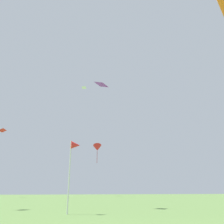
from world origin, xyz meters
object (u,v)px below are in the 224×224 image
object	(u,v)px
distant_kite_red_overhead_distant	(2,130)
marker_flag	(74,150)
distant_kite_red_high_left	(97,148)
distant_kite_purple_high_right	(102,84)
distant_kite_white_far_center	(84,87)

from	to	relation	value
distant_kite_red_overhead_distant	marker_flag	size ratio (longest dim) A/B	0.41
distant_kite_red_overhead_distant	marker_flag	world-z (taller)	distant_kite_red_overhead_distant
marker_flag	distant_kite_red_overhead_distant	bearing A→B (deg)	101.27
distant_kite_red_high_left	distant_kite_red_overhead_distant	distance (m)	13.32
distant_kite_purple_high_right	distant_kite_red_overhead_distant	bearing A→B (deg)	105.76
distant_kite_red_high_left	marker_flag	world-z (taller)	distant_kite_red_high_left
distant_kite_red_overhead_distant	distant_kite_white_far_center	xyz separation A→B (m)	(11.06, 4.03, 9.30)
distant_kite_purple_high_right	distant_kite_red_overhead_distant	world-z (taller)	distant_kite_red_overhead_distant
distant_kite_red_overhead_distant	marker_flag	xyz separation A→B (m)	(4.95, -24.86, -6.21)
distant_kite_white_far_center	distant_kite_red_high_left	bearing A→B (deg)	-42.11
distant_kite_red_high_left	distant_kite_white_far_center	world-z (taller)	distant_kite_white_far_center
distant_kite_purple_high_right	distant_kite_white_far_center	world-z (taller)	distant_kite_white_far_center
distant_kite_white_far_center	distant_kite_purple_high_right	bearing A→B (deg)	-99.87
distant_kite_white_far_center	marker_flag	distance (m)	33.35
distant_kite_red_high_left	distant_kite_red_overhead_distant	size ratio (longest dim) A/B	3.56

